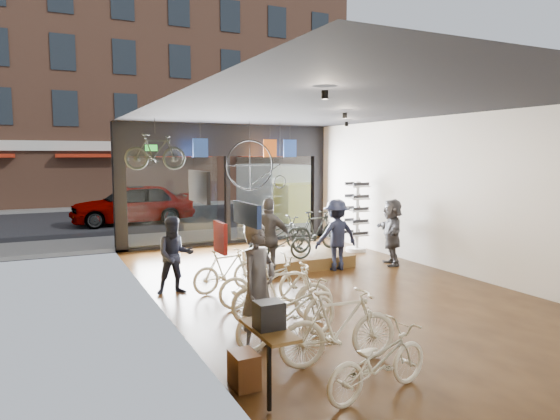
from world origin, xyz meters
TOP-DOWN VIEW (x-y plane):
  - ground_plane at (0.00, 0.00)m, footprint 7.00×12.00m
  - ceiling at (0.00, 0.00)m, footprint 7.00×12.00m
  - wall_left at (-3.52, 0.00)m, footprint 0.04×12.00m
  - wall_right at (3.52, 0.00)m, footprint 0.04×12.00m
  - storefront at (0.00, 6.00)m, footprint 7.00×0.26m
  - exit_sign at (-2.40, 5.88)m, footprint 0.35×0.06m
  - street_road at (0.00, 15.00)m, footprint 30.00×18.00m
  - sidewalk_near at (0.00, 7.20)m, footprint 30.00×2.40m
  - sidewalk_far at (0.00, 19.00)m, footprint 30.00×2.00m
  - opposite_building at (0.00, 21.50)m, footprint 26.00×5.00m
  - street_car at (-1.97, 12.00)m, footprint 4.90×1.97m
  - box_truck at (4.42, 11.00)m, footprint 2.02×6.06m
  - floor_bike_0 at (-1.92, -4.48)m, footprint 1.67×0.81m
  - floor_bike_1 at (-1.86, -3.53)m, footprint 1.79×0.70m
  - floor_bike_2 at (-2.14, -2.53)m, footprint 1.93×0.96m
  - floor_bike_3 at (-1.82, -1.73)m, footprint 1.83×0.94m
  - floor_bike_4 at (-1.69, -0.67)m, footprint 1.84×0.70m
  - floor_bike_5 at (-2.01, 0.57)m, footprint 1.56×0.64m
  - display_platform at (0.55, 2.19)m, footprint 2.40×1.80m
  - display_bike_left at (-0.25, 1.60)m, footprint 1.67×0.78m
  - display_bike_mid at (1.16, 2.28)m, footprint 1.87×0.99m
  - display_bike_right at (0.24, 2.78)m, footprint 1.77×0.74m
  - customer_0 at (-2.64, -2.58)m, footprint 0.82×0.75m
  - customer_1 at (-3.00, 0.89)m, footprint 0.82×0.66m
  - customer_2 at (-0.70, 1.26)m, footprint 1.11×1.07m
  - customer_3 at (1.13, 1.26)m, footprint 1.15×0.67m
  - customer_5 at (2.74, 1.12)m, footprint 1.14×1.66m
  - sunglasses_rack at (2.95, 3.04)m, footprint 0.69×0.61m
  - wall_merch at (-3.38, -3.50)m, footprint 0.40×2.40m
  - penny_farthing at (0.40, 4.29)m, footprint 1.83×0.06m
  - hung_bike at (-2.63, 4.20)m, footprint 1.60×0.53m
  - jersey_left at (-1.10, 5.20)m, footprint 0.45×0.03m
  - jersey_mid at (1.15, 5.20)m, footprint 0.45×0.03m
  - jersey_right at (1.85, 5.20)m, footprint 0.45×0.03m

SIDE VIEW (x-z plane):
  - ground_plane at x=0.00m, z-range -0.04..0.00m
  - street_road at x=0.00m, z-range -0.02..0.00m
  - sidewalk_near at x=0.00m, z-range 0.00..0.12m
  - sidewalk_far at x=0.00m, z-range 0.00..0.12m
  - display_platform at x=0.55m, z-range 0.00..0.30m
  - floor_bike_0 at x=-1.92m, z-range 0.00..0.84m
  - floor_bike_5 at x=-2.01m, z-range 0.00..0.91m
  - floor_bike_4 at x=-1.69m, z-range 0.00..0.95m
  - floor_bike_2 at x=-2.14m, z-range 0.00..0.97m
  - floor_bike_1 at x=-1.86m, z-range 0.00..1.04m
  - floor_bike_3 at x=-1.82m, z-range 0.00..1.06m
  - display_bike_left at x=-0.25m, z-range 0.30..1.14m
  - display_bike_right at x=0.24m, z-range 0.30..1.21m
  - customer_1 at x=-3.00m, z-range 0.00..1.60m
  - street_car at x=-1.97m, z-range 0.00..1.67m
  - display_bike_mid at x=1.16m, z-range 0.30..1.38m
  - customer_5 at x=2.74m, z-range 0.00..1.72m
  - customer_3 at x=1.13m, z-range 0.00..1.76m
  - customer_2 at x=-0.70m, z-range 0.00..1.86m
  - customer_0 at x=-2.64m, z-range 0.00..1.89m
  - sunglasses_rack at x=2.95m, z-range 0.00..2.07m
  - box_truck at x=4.42m, z-range 0.00..2.39m
  - wall_merch at x=-3.38m, z-range 0.00..2.60m
  - wall_left at x=-3.52m, z-range 0.00..3.80m
  - wall_right at x=3.52m, z-range 0.00..3.80m
  - storefront at x=0.00m, z-range 0.00..3.80m
  - penny_farthing at x=0.40m, z-range 1.77..3.23m
  - hung_bike at x=-2.63m, z-range 2.45..3.40m
  - exit_sign at x=-2.40m, z-range 2.96..3.14m
  - jersey_left at x=-1.10m, z-range 2.77..3.32m
  - jersey_mid at x=1.15m, z-range 2.77..3.32m
  - jersey_right at x=1.85m, z-range 2.77..3.32m
  - ceiling at x=0.00m, z-range 3.80..3.84m
  - opposite_building at x=0.00m, z-range 0.00..14.00m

